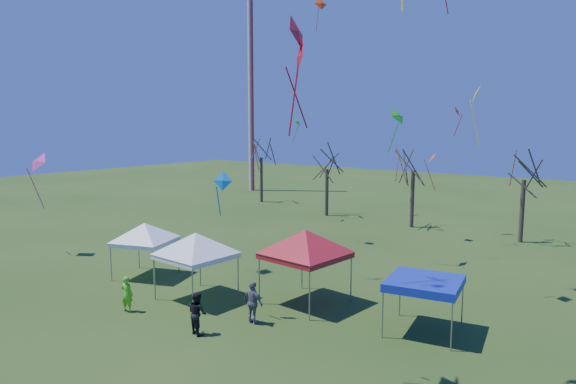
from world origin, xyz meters
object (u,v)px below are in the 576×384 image
object	(u,v)px
tent_white_west	(145,227)
tent_white_mid	(196,237)
tree_2	(414,150)
person_grey	(253,303)
tree_3	(525,157)
tent_red	(306,235)
tree_0	(261,141)
tent_blue	(425,283)
radio_mast	(251,90)
person_dark	(197,313)
tree_1	(327,152)
person_green	(127,294)

from	to	relation	value
tent_white_west	tent_white_mid	world-z (taller)	tent_white_mid
tree_2	person_grey	xyz separation A→B (m)	(2.99, -23.17, -5.38)
tree_3	tent_red	world-z (taller)	tree_3
tree_0	tent_blue	distance (m)	35.99
tent_white_west	tent_red	xyz separation A→B (m)	(9.50, 1.82, 0.49)
tree_3	tree_2	bearing A→B (deg)	177.73
radio_mast	person_dark	bearing A→B (deg)	-51.77
tree_1	tree_3	world-z (taller)	tree_3
tent_red	tree_1	bearing A→B (deg)	120.29
tree_1	person_grey	bearing A→B (deg)	-64.09
person_green	tree_0	bearing A→B (deg)	-76.54
tree_0	tree_2	distance (m)	18.72
tree_3	tent_blue	bearing A→B (deg)	-87.94
tent_blue	person_green	distance (m)	12.99
radio_mast	tree_0	xyz separation A→B (m)	(7.15, -6.62, -6.01)
tree_1	tent_blue	size ratio (longest dim) A/B	2.31
person_green	person_grey	size ratio (longest dim) A/B	0.89
tent_red	tent_blue	size ratio (longest dim) A/B	1.41
tree_2	tent_white_mid	size ratio (longest dim) A/B	1.92
tent_blue	person_dark	distance (m)	9.22
tent_blue	person_dark	size ratio (longest dim) A/B	1.89
tree_1	tent_white_mid	world-z (taller)	tree_1
tree_1	tent_white_west	xyz separation A→B (m)	(2.23, -21.91, -2.99)
tent_red	person_grey	distance (m)	4.13
radio_mast	tree_3	bearing A→B (deg)	-16.31
tree_0	tree_1	world-z (taller)	tree_0
person_green	person_grey	xyz separation A→B (m)	(5.43, 2.37, 0.10)
tent_white_mid	radio_mast	bearing A→B (deg)	127.28
tree_1	tent_red	size ratio (longest dim) A/B	1.63
radio_mast	tree_3	size ratio (longest dim) A/B	3.16
tree_3	person_grey	size ratio (longest dim) A/B	4.33
tree_2	tree_0	bearing A→B (deg)	170.76
radio_mast	tent_red	size ratio (longest dim) A/B	5.42
tree_0	person_dark	world-z (taller)	tree_0
tree_1	tent_red	distance (m)	23.39
tree_1	person_grey	size ratio (longest dim) A/B	4.12
person_dark	person_green	size ratio (longest dim) A/B	1.06
person_dark	radio_mast	bearing A→B (deg)	-38.61
tent_red	radio_mast	bearing A→B (deg)	134.54
tree_3	tree_0	bearing A→B (deg)	172.92
person_grey	person_green	bearing A→B (deg)	27.81
tent_white_west	tent_white_mid	distance (m)	5.04
tree_0	person_green	distance (m)	33.22
tent_white_west	person_grey	size ratio (longest dim) A/B	2.03
tree_1	tent_blue	bearing A→B (deg)	-48.77
radio_mast	tent_white_mid	size ratio (longest dim) A/B	5.87
tree_0	person_green	world-z (taller)	tree_0
tent_blue	person_grey	distance (m)	7.12
tree_3	person_dark	xyz separation A→B (m)	(-6.50, -25.00, -5.21)
radio_mast	tent_white_mid	world-z (taller)	radio_mast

